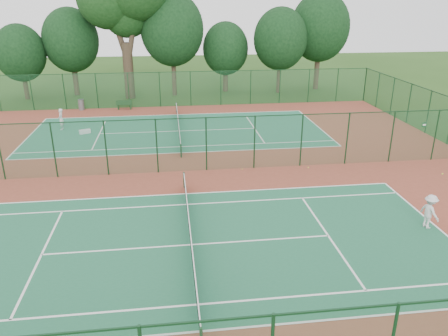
{
  "coord_description": "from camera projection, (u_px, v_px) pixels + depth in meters",
  "views": [
    {
      "loc": [
        -0.63,
        -25.96,
        10.33
      ],
      "look_at": [
        2.17,
        -3.84,
        1.6
      ],
      "focal_mm": 35.0,
      "sensor_mm": 36.0,
      "label": 1
    }
  ],
  "objects": [
    {
      "name": "ground",
      "position": [
        183.0,
        171.0,
        27.82
      ],
      "size": [
        120.0,
        120.0,
        0.0
      ],
      "primitive_type": "plane",
      "color": "#254916",
      "rests_on": "ground"
    },
    {
      "name": "red_pad",
      "position": [
        183.0,
        171.0,
        27.82
      ],
      "size": [
        40.0,
        36.0,
        0.01
      ],
      "primitive_type": "cube",
      "color": "brown",
      "rests_on": "ground"
    },
    {
      "name": "court_near",
      "position": [
        190.0,
        245.0,
        19.5
      ],
      "size": [
        23.77,
        10.97,
        0.01
      ],
      "primitive_type": "cube",
      "color": "#1E5F3F",
      "rests_on": "red_pad"
    },
    {
      "name": "court_far",
      "position": [
        179.0,
        131.0,
        36.13
      ],
      "size": [
        23.77,
        10.97,
        0.01
      ],
      "primitive_type": "cube",
      "color": "#21694B",
      "rests_on": "red_pad"
    },
    {
      "name": "fence_north",
      "position": [
        175.0,
        89.0,
        43.81
      ],
      "size": [
        40.0,
        0.09,
        3.5
      ],
      "color": "#194D2B",
      "rests_on": "ground"
    },
    {
      "name": "fence_divider",
      "position": [
        182.0,
        145.0,
        27.18
      ],
      "size": [
        40.0,
        0.09,
        3.5
      ],
      "color": "#194C2A",
      "rests_on": "ground"
    },
    {
      "name": "tennis_net_near",
      "position": [
        190.0,
        235.0,
        19.31
      ],
      "size": [
        0.1,
        12.9,
        0.97
      ],
      "color": "#153C1E",
      "rests_on": "ground"
    },
    {
      "name": "tennis_net_far",
      "position": [
        178.0,
        125.0,
        35.94
      ],
      "size": [
        0.1,
        12.9,
        0.97
      ],
      "color": "#12321C",
      "rests_on": "ground"
    },
    {
      "name": "player_near",
      "position": [
        430.0,
        211.0,
        20.68
      ],
      "size": [
        0.87,
        1.21,
        1.7
      ],
      "primitive_type": "imported",
      "rotation": [
        0.0,
        0.0,
        1.81
      ],
      "color": "silver",
      "rests_on": "court_near"
    },
    {
      "name": "player_far",
      "position": [
        61.0,
        119.0,
        36.27
      ],
      "size": [
        0.43,
        0.65,
        1.76
      ],
      "primitive_type": "imported",
      "rotation": [
        0.0,
        0.0,
        -1.59
      ],
      "color": "silver",
      "rests_on": "court_far"
    },
    {
      "name": "trash_bin",
      "position": [
        81.0,
        105.0,
        42.79
      ],
      "size": [
        0.74,
        0.74,
        1.03
      ],
      "primitive_type": "cylinder",
      "rotation": [
        0.0,
        0.0,
        0.35
      ],
      "color": "slate",
      "rests_on": "red_pad"
    },
    {
      "name": "bench",
      "position": [
        124.0,
        105.0,
        42.96
      ],
      "size": [
        1.54,
        0.54,
        0.94
      ],
      "rotation": [
        0.0,
        0.0,
        -0.06
      ],
      "color": "#123617",
      "rests_on": "red_pad"
    },
    {
      "name": "kit_bag",
      "position": [
        85.0,
        132.0,
        35.43
      ],
      "size": [
        0.94,
        0.65,
        0.33
      ],
      "primitive_type": "cube",
      "rotation": [
        0.0,
        0.0,
        0.4
      ],
      "color": "silver",
      "rests_on": "red_pad"
    },
    {
      "name": "stray_ball_a",
      "position": [
        242.0,
        169.0,
        28.06
      ],
      "size": [
        0.06,
        0.06,
        0.06
      ],
      "primitive_type": "sphere",
      "color": "#A9C62E",
      "rests_on": "red_pad"
    },
    {
      "name": "stray_ball_b",
      "position": [
        308.0,
        167.0,
        28.31
      ],
      "size": [
        0.07,
        0.07,
        0.07
      ],
      "primitive_type": "sphere",
      "color": "#C7DD33",
      "rests_on": "red_pad"
    },
    {
      "name": "stray_ball_c",
      "position": [
        184.0,
        175.0,
        27.11
      ],
      "size": [
        0.06,
        0.06,
        0.06
      ],
      "primitive_type": "sphere",
      "color": "gold",
      "rests_on": "red_pad"
    },
    {
      "name": "evergreen_row",
      "position": [
        179.0,
        94.0,
        50.28
      ],
      "size": [
        39.0,
        5.0,
        12.0
      ],
      "primitive_type": null,
      "color": "black",
      "rests_on": "ground"
    }
  ]
}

